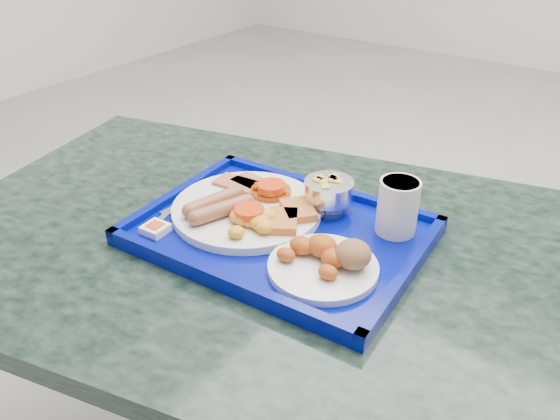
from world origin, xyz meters
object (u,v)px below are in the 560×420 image
object	(u,v)px
bread_plate	(328,260)
tray	(280,233)
juice_cup	(398,205)
fruit_bowl	(329,191)
table	(255,314)
main_plate	(249,208)

from	to	relation	value
bread_plate	tray	bearing A→B (deg)	158.38
juice_cup	fruit_bowl	bearing A→B (deg)	-176.87
table	tray	world-z (taller)	tray
tray	main_plate	world-z (taller)	main_plate
tray	fruit_bowl	distance (m)	0.12
bread_plate	fruit_bowl	distance (m)	0.18
main_plate	bread_plate	distance (m)	0.21
bread_plate	fruit_bowl	bearing A→B (deg)	120.90
main_plate	fruit_bowl	world-z (taller)	fruit_bowl
main_plate	juice_cup	xyz separation A→B (m)	(0.24, 0.10, 0.04)
table	bread_plate	size ratio (longest dim) A/B	7.53
tray	juice_cup	size ratio (longest dim) A/B	5.18
juice_cup	tray	bearing A→B (deg)	-145.39
tray	juice_cup	world-z (taller)	juice_cup
main_plate	bread_plate	bearing A→B (deg)	-16.18
table	juice_cup	distance (m)	0.35
table	fruit_bowl	size ratio (longest dim) A/B	14.49
table	bread_plate	distance (m)	0.28
table	main_plate	xyz separation A→B (m)	(-0.03, 0.03, 0.21)
table	bread_plate	world-z (taller)	bread_plate
table	tray	size ratio (longest dim) A/B	2.59
tray	bread_plate	distance (m)	0.14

